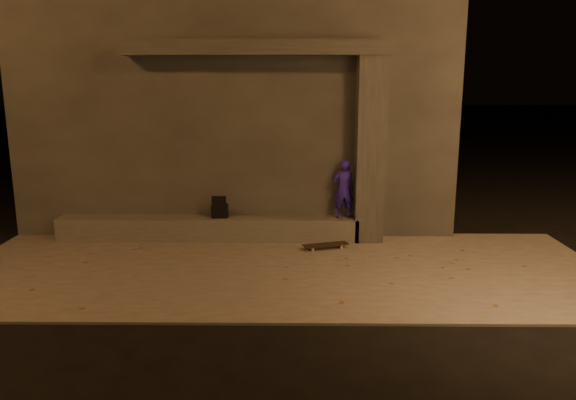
{
  "coord_description": "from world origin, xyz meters",
  "views": [
    {
      "loc": [
        0.23,
        -7.14,
        3.24
      ],
      "look_at": [
        0.12,
        2.0,
        1.23
      ],
      "focal_mm": 35.0,
      "sensor_mm": 36.0,
      "label": 1
    }
  ],
  "objects_px": {
    "skateboarder": "(343,189)",
    "skateboard": "(326,245)",
    "backpack": "(220,210)",
    "column": "(370,151)"
  },
  "relations": [
    {
      "from": "backpack",
      "to": "skateboard",
      "type": "xyz_separation_m",
      "value": [
        2.09,
        -0.65,
        -0.53
      ]
    },
    {
      "from": "skateboard",
      "to": "column",
      "type": "bearing_deg",
      "value": 18.73
    },
    {
      "from": "skateboarder",
      "to": "skateboard",
      "type": "xyz_separation_m",
      "value": [
        -0.37,
        -0.65,
        -0.96
      ]
    },
    {
      "from": "skateboarder",
      "to": "skateboard",
      "type": "distance_m",
      "value": 1.22
    },
    {
      "from": "column",
      "to": "backpack",
      "type": "distance_m",
      "value": 3.19
    },
    {
      "from": "skateboarder",
      "to": "skateboard",
      "type": "height_order",
      "value": "skateboarder"
    },
    {
      "from": "skateboarder",
      "to": "backpack",
      "type": "distance_m",
      "value": 2.5
    },
    {
      "from": "skateboarder",
      "to": "skateboard",
      "type": "bearing_deg",
      "value": 49.29
    },
    {
      "from": "column",
      "to": "skateboard",
      "type": "distance_m",
      "value": 2.04
    },
    {
      "from": "column",
      "to": "backpack",
      "type": "height_order",
      "value": "column"
    }
  ]
}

